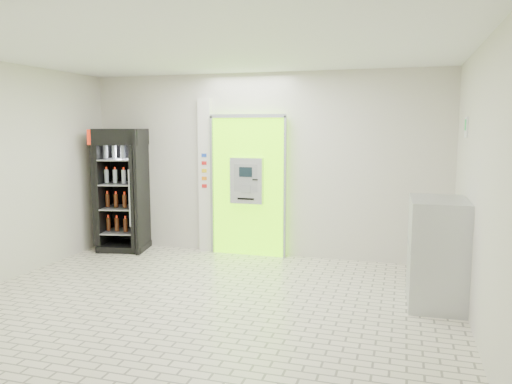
% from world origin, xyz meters
% --- Properties ---
extents(ground, '(6.00, 6.00, 0.00)m').
position_xyz_m(ground, '(0.00, 0.00, 0.00)').
color(ground, beige).
rests_on(ground, ground).
extents(room_shell, '(6.00, 6.00, 6.00)m').
position_xyz_m(room_shell, '(0.00, 0.00, 1.84)').
color(room_shell, beige).
rests_on(room_shell, ground).
extents(atm_assembly, '(1.30, 0.24, 2.33)m').
position_xyz_m(atm_assembly, '(-0.20, 2.41, 1.17)').
color(atm_assembly, '#6FE700').
rests_on(atm_assembly, ground).
extents(pillar, '(0.22, 0.11, 2.60)m').
position_xyz_m(pillar, '(-0.98, 2.45, 1.30)').
color(pillar, silver).
rests_on(pillar, ground).
extents(beverage_cooler, '(0.91, 0.87, 2.09)m').
position_xyz_m(beverage_cooler, '(-2.38, 2.15, 1.00)').
color(beverage_cooler, black).
rests_on(beverage_cooler, ground).
extents(steel_cabinet, '(0.67, 0.98, 1.28)m').
position_xyz_m(steel_cabinet, '(2.67, 0.79, 0.64)').
color(steel_cabinet, '#ABAEB3').
rests_on(steel_cabinet, ground).
extents(exit_sign, '(0.02, 0.22, 0.26)m').
position_xyz_m(exit_sign, '(2.99, 1.40, 2.12)').
color(exit_sign, white).
rests_on(exit_sign, room_shell).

